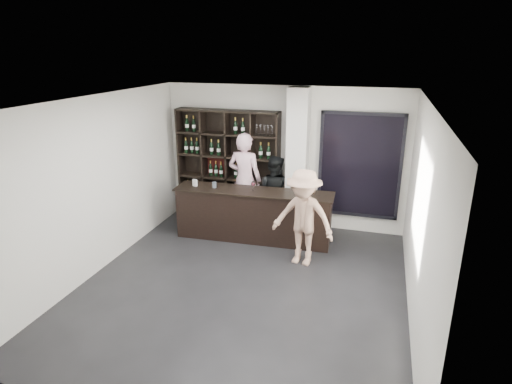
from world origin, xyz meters
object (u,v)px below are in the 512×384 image
(wine_shelf, at_px, (228,167))
(customer, at_px, (303,218))
(tasting_counter, at_px, (253,215))
(taster_pink, at_px, (245,180))
(taster_black, at_px, (274,193))

(wine_shelf, distance_m, customer, 2.46)
(wine_shelf, bearing_deg, tasting_counter, -45.53)
(customer, bearing_deg, taster_pink, 148.41)
(taster_black, bearing_deg, wine_shelf, 4.41)
(tasting_counter, distance_m, customer, 1.35)
(taster_pink, xyz_separation_m, customer, (1.48, -1.35, -0.14))
(taster_pink, bearing_deg, customer, 142.44)
(taster_black, bearing_deg, customer, 135.54)
(tasting_counter, xyz_separation_m, customer, (1.10, -0.70, 0.34))
(taster_black, bearing_deg, tasting_counter, 82.31)
(taster_black, distance_m, customer, 1.60)
(taster_black, height_order, customer, customer)
(taster_pink, xyz_separation_m, taster_black, (0.63, 0.00, -0.21))
(wine_shelf, xyz_separation_m, customer, (1.90, -1.52, -0.35))
(tasting_counter, bearing_deg, taster_pink, 117.75)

